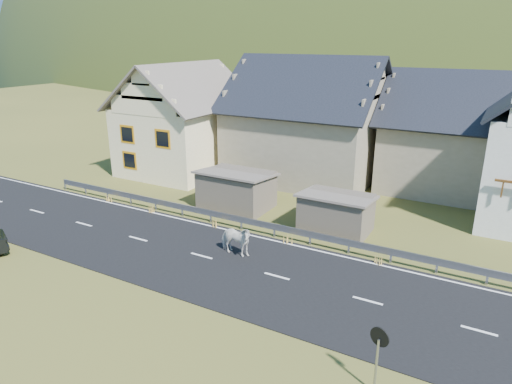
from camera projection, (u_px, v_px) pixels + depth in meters
The scene contains 13 objects.
ground at pixel (202, 257), 21.65m from camera, with size 160.00×160.00×0.00m, color #3F431C.
road at pixel (202, 256), 21.64m from camera, with size 60.00×7.00×0.04m, color black.
lane_markings at pixel (202, 256), 21.63m from camera, with size 60.00×6.60×0.01m, color silver.
guardrail at pixel (241, 220), 24.51m from camera, with size 28.10×0.09×0.75m.
shed_left at pixel (237, 190), 27.59m from camera, with size 4.30×3.30×2.40m, color brown.
shed_right at pixel (336, 214), 24.22m from camera, with size 3.80×2.90×2.20m, color brown.
house_cream at pixel (184, 114), 34.78m from camera, with size 7.80×9.80×8.30m.
house_stone_a at pixel (309, 114), 33.03m from camera, with size 10.80×9.80×8.90m.
house_stone_b at pixel (460, 127), 30.21m from camera, with size 9.80×8.80×8.10m.
mountain at pixel (489, 119), 174.70m from camera, with size 440.00×280.00×260.00m, color #203511.
conifer_patch at pixel (265, 51), 136.04m from camera, with size 76.00×50.00×28.00m, color black.
horse at pixel (235, 240), 21.50m from camera, with size 1.84×0.84×1.55m, color silver.
traffic_mirror at pixel (379, 346), 12.93m from camera, with size 0.59×0.24×2.16m.
Camera 1 is at (11.74, -15.79, 9.88)m, focal length 32.00 mm.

